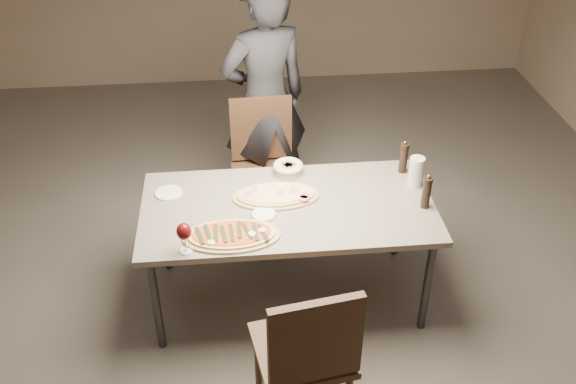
{
  "coord_description": "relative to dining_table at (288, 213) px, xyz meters",
  "views": [
    {
      "loc": [
        -0.31,
        -3.17,
        3.05
      ],
      "look_at": [
        0.0,
        0.0,
        0.85
      ],
      "focal_mm": 40.0,
      "sensor_mm": 36.0,
      "label": 1
    }
  ],
  "objects": [
    {
      "name": "room",
      "position": [
        0.0,
        0.0,
        0.71
      ],
      "size": [
        7.0,
        7.0,
        7.0
      ],
      "color": "#544F48",
      "rests_on": "ground"
    },
    {
      "name": "dining_table",
      "position": [
        0.0,
        0.0,
        0.0
      ],
      "size": [
        1.8,
        0.9,
        0.75
      ],
      "color": "slate",
      "rests_on": "ground"
    },
    {
      "name": "zucchini_pizza",
      "position": [
        -0.35,
        -0.28,
        0.07
      ],
      "size": [
        0.56,
        0.31,
        0.05
      ],
      "rotation": [
        0.0,
        0.0,
        0.13
      ],
      "color": "tan",
      "rests_on": "dining_table"
    },
    {
      "name": "ham_pizza",
      "position": [
        -0.07,
        0.09,
        0.07
      ],
      "size": [
        0.54,
        0.3,
        0.04
      ],
      "rotation": [
        0.0,
        0.0,
        -0.32
      ],
      "color": "tan",
      "rests_on": "dining_table"
    },
    {
      "name": "bread_basket",
      "position": [
        0.04,
        0.36,
        0.1
      ],
      "size": [
        0.2,
        0.2,
        0.07
      ],
      "rotation": [
        0.0,
        0.0,
        0.32
      ],
      "color": "beige",
      "rests_on": "dining_table"
    },
    {
      "name": "oil_dish",
      "position": [
        -0.16,
        -0.09,
        0.07
      ],
      "size": [
        0.14,
        0.14,
        0.02
      ],
      "rotation": [
        0.0,
        0.0,
        -0.13
      ],
      "color": "white",
      "rests_on": "dining_table"
    },
    {
      "name": "pepper_mill_left",
      "position": [
        0.79,
        0.31,
        0.17
      ],
      "size": [
        0.06,
        0.06,
        0.23
      ],
      "rotation": [
        0.0,
        0.0,
        -0.18
      ],
      "color": "black",
      "rests_on": "dining_table"
    },
    {
      "name": "pepper_mill_right",
      "position": [
        0.83,
        -0.09,
        0.17
      ],
      "size": [
        0.06,
        0.06,
        0.23
      ],
      "rotation": [
        0.0,
        0.0,
        -0.22
      ],
      "color": "black",
      "rests_on": "dining_table"
    },
    {
      "name": "carafe",
      "position": [
        0.83,
        0.15,
        0.16
      ],
      "size": [
        0.1,
        0.1,
        0.2
      ],
      "rotation": [
        0.0,
        0.0,
        -0.12
      ],
      "color": "silver",
      "rests_on": "dining_table"
    },
    {
      "name": "wine_glass",
      "position": [
        -0.61,
        -0.38,
        0.19
      ],
      "size": [
        0.09,
        0.09,
        0.19
      ],
      "rotation": [
        0.0,
        0.0,
        -0.17
      ],
      "color": "silver",
      "rests_on": "dining_table"
    },
    {
      "name": "side_plate",
      "position": [
        -0.74,
        0.2,
        0.06
      ],
      "size": [
        0.17,
        0.17,
        0.01
      ],
      "rotation": [
        0.0,
        0.0,
        -0.0
      ],
      "color": "white",
      "rests_on": "dining_table"
    },
    {
      "name": "chair_near",
      "position": [
        0.0,
        -1.0,
        -0.12
      ],
      "size": [
        0.55,
        0.55,
        1.02
      ],
      "rotation": [
        0.0,
        0.0,
        0.16
      ],
      "color": "#3E271A",
      "rests_on": "ground"
    },
    {
      "name": "chair_far",
      "position": [
        -0.1,
        0.85,
        -0.13
      ],
      "size": [
        0.5,
        0.5,
        1.0
      ],
      "rotation": [
        0.0,
        0.0,
        3.19
      ],
      "color": "#3E271A",
      "rests_on": "ground"
    },
    {
      "name": "diner",
      "position": [
        -0.06,
        1.1,
        0.23
      ],
      "size": [
        0.78,
        0.63,
        1.84
      ],
      "primitive_type": "imported",
      "rotation": [
        0.0,
        0.0,
        3.47
      ],
      "color": "black",
      "rests_on": "ground"
    }
  ]
}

